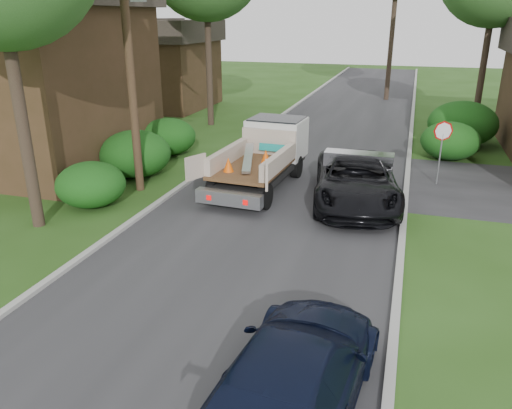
{
  "coord_description": "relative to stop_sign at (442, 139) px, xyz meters",
  "views": [
    {
      "loc": [
        3.95,
        -10.72,
        6.13
      ],
      "look_at": [
        0.09,
        1.73,
        1.2
      ],
      "focal_mm": 35.0,
      "sensor_mm": 36.0,
      "label": 1
    }
  ],
  "objects": [
    {
      "name": "curb_left",
      "position": [
        -9.3,
        1.0,
        -1.72
      ],
      "size": [
        0.2,
        90.0,
        0.12
      ],
      "primitive_type": "cube",
      "color": "#9E9E99",
      "rests_on": "ground"
    },
    {
      "name": "flatbed_truck",
      "position": [
        -6.41,
        -1.56,
        -0.52
      ],
      "size": [
        2.88,
        6.24,
        2.31
      ],
      "rotation": [
        0.0,
        0.0,
        -0.06
      ],
      "color": "black",
      "rests_on": "ground"
    },
    {
      "name": "utility_pole",
      "position": [
        -10.68,
        -4.02,
        3.4
      ],
      "size": [
        2.42,
        1.25,
        10.0
      ],
      "color": "#382619",
      "rests_on": "ground"
    },
    {
      "name": "road",
      "position": [
        -5.2,
        1.0,
        -1.77
      ],
      "size": [
        8.0,
        90.0,
        0.02
      ],
      "primitive_type": "cube",
      "color": "#28282B",
      "rests_on": "ground"
    },
    {
      "name": "black_pickup",
      "position": [
        -2.8,
        -3.03,
        -0.94
      ],
      "size": [
        3.65,
        6.36,
        1.67
      ],
      "primitive_type": "imported",
      "rotation": [
        0.0,
        0.0,
        0.15
      ],
      "color": "black",
      "rests_on": "ground"
    },
    {
      "name": "hedge_left_c",
      "position": [
        -12.0,
        1.0,
        -0.93
      ],
      "size": [
        2.6,
        2.6,
        1.7
      ],
      "primitive_type": "ellipsoid",
      "color": "#0F3E0E",
      "rests_on": "ground"
    },
    {
      "name": "stop_sign",
      "position": [
        0.0,
        0.0,
        0.0
      ],
      "size": [
        0.71,
        0.32,
        2.48
      ],
      "color": "slate",
      "rests_on": "ground"
    },
    {
      "name": "house_left_far",
      "position": [
        -18.7,
        13.0,
        1.27
      ],
      "size": [
        7.56,
        7.56,
        6.0
      ],
      "color": "#3C2A18",
      "rests_on": "ground"
    },
    {
      "name": "hedge_right_b",
      "position": [
        1.3,
        7.0,
        -0.67
      ],
      "size": [
        3.38,
        3.38,
        2.21
      ],
      "primitive_type": "ellipsoid",
      "color": "#0F3E0E",
      "rests_on": "ground"
    },
    {
      "name": "navy_suv",
      "position": [
        -2.6,
        -13.41,
        -1.02
      ],
      "size": [
        2.61,
        5.41,
        1.52
      ],
      "primitive_type": "imported",
      "rotation": [
        0.0,
        0.0,
        3.05
      ],
      "color": "black",
      "rests_on": "ground"
    },
    {
      "name": "hedge_right_a",
      "position": [
        0.6,
        4.0,
        -0.93
      ],
      "size": [
        2.6,
        2.6,
        1.7
      ],
      "primitive_type": "ellipsoid",
      "color": "#0F3E0E",
      "rests_on": "ground"
    },
    {
      "name": "house_left_near",
      "position": [
        -17.2,
        -2.0,
        2.5
      ],
      "size": [
        9.72,
        8.64,
        8.4
      ],
      "color": "#3C2A18",
      "rests_on": "ground"
    },
    {
      "name": "hedge_left_a",
      "position": [
        -11.4,
        -6.0,
        -1.01
      ],
      "size": [
        2.34,
        2.34,
        1.53
      ],
      "primitive_type": "ellipsoid",
      "color": "#0F3E0E",
      "rests_on": "ground"
    },
    {
      "name": "hedge_left_b",
      "position": [
        -11.7,
        -2.5,
        -0.84
      ],
      "size": [
        2.86,
        2.86,
        1.87
      ],
      "primitive_type": "ellipsoid",
      "color": "#0F3E0E",
      "rests_on": "ground"
    },
    {
      "name": "ground",
      "position": [
        -5.2,
        -9.0,
        -1.78
      ],
      "size": [
        120.0,
        120.0,
        0.0
      ],
      "primitive_type": "plane",
      "color": "#244714",
      "rests_on": "ground"
    },
    {
      "name": "curb_right",
      "position": [
        -1.1,
        1.0,
        -1.72
      ],
      "size": [
        0.2,
        90.0,
        0.12
      ],
      "primitive_type": "cube",
      "color": "#9E9E99",
      "rests_on": "ground"
    }
  ]
}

